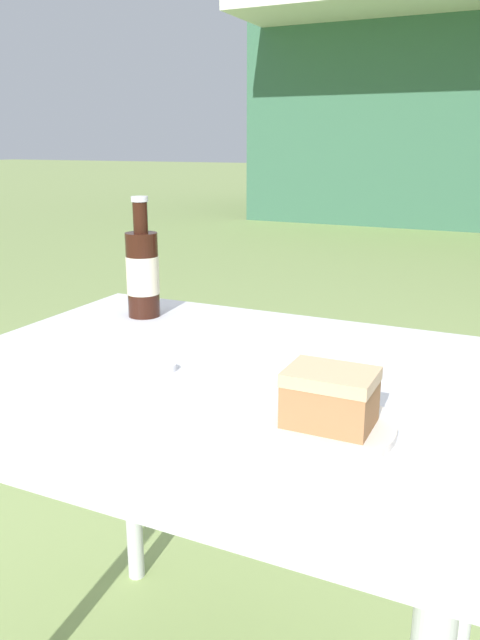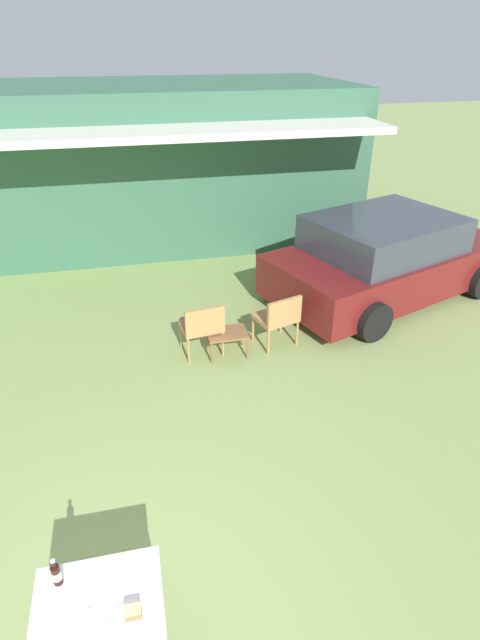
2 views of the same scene
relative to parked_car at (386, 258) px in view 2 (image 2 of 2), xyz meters
name	(u,v)px [view 2 (image 2 of 2)]	position (x,y,z in m)	size (l,w,h in m)	color
cabin_building	(149,161)	(-3.60, 4.20, 0.88)	(8.48, 5.21, 3.08)	#38664C
parked_car	(386,258)	(0.00, 0.00, 0.00)	(4.53, 3.18, 1.41)	maroon
wicker_chair_cushioned	(202,324)	(-3.32, -1.16, -0.20)	(0.61, 0.54, 0.80)	#B2844C
wicker_chair_plain	(278,316)	(-2.23, -1.18, -0.20)	(0.66, 0.61, 0.80)	#B2844C
garden_side_table	(227,335)	(-2.99, -1.26, -0.36)	(0.55, 0.40, 0.36)	brown
patio_table	(99,610)	(-4.60, -4.98, -0.03)	(0.84, 0.68, 0.72)	silver
cake_on_plate	(131,614)	(-4.38, -5.12, 0.07)	(0.21, 0.21, 0.08)	silver
cola_bottle_near	(56,574)	(-4.86, -4.78, 0.13)	(0.06, 0.06, 0.23)	black
fork	(119,620)	(-4.46, -5.13, 0.05)	(0.17, 0.03, 0.01)	silver
loose_bottle_cap	(88,610)	(-4.65, -5.02, 0.05)	(0.03, 0.03, 0.01)	silver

